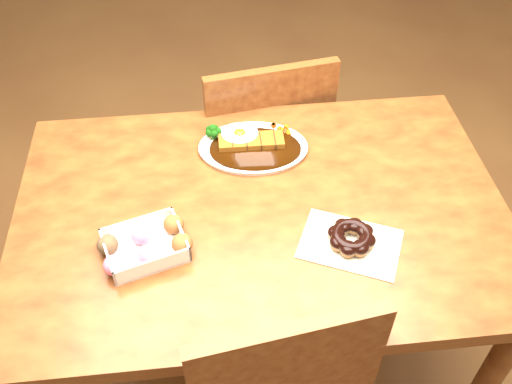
{
  "coord_description": "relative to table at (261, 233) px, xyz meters",
  "views": [
    {
      "loc": [
        -0.12,
        -0.94,
        1.77
      ],
      "look_at": [
        -0.01,
        -0.01,
        0.81
      ],
      "focal_mm": 40.0,
      "sensor_mm": 36.0,
      "label": 1
    }
  ],
  "objects": [
    {
      "name": "table",
      "position": [
        0.0,
        0.0,
        0.0
      ],
      "size": [
        1.2,
        0.8,
        0.75
      ],
      "color": "#532110",
      "rests_on": "ground"
    },
    {
      "name": "ground",
      "position": [
        0.0,
        0.0,
        -0.65
      ],
      "size": [
        6.0,
        6.0,
        0.0
      ],
      "primitive_type": "plane",
      "color": "brown",
      "rests_on": "ground"
    },
    {
      "name": "katsu_curry_plate",
      "position": [
        -0.0,
        0.22,
        0.11
      ],
      "size": [
        0.3,
        0.23,
        0.06
      ],
      "rotation": [
        0.0,
        0.0,
        -0.09
      ],
      "color": "white",
      "rests_on": "table"
    },
    {
      "name": "chair_far",
      "position": [
        0.06,
        0.54,
        -0.17
      ],
      "size": [
        0.48,
        0.48,
        0.87
      ],
      "rotation": [
        0.0,
        0.0,
        3.3
      ],
      "color": "#532110",
      "rests_on": "ground"
    },
    {
      "name": "pon_de_ring",
      "position": [
        0.19,
        -0.14,
        0.12
      ],
      "size": [
        0.27,
        0.24,
        0.04
      ],
      "rotation": [
        0.0,
        0.0,
        -0.43
      ],
      "color": "silver",
      "rests_on": "table"
    },
    {
      "name": "donut_box",
      "position": [
        -0.28,
        -0.11,
        0.12
      ],
      "size": [
        0.21,
        0.18,
        0.05
      ],
      "rotation": [
        0.0,
        0.0,
        0.3
      ],
      "color": "white",
      "rests_on": "table"
    }
  ]
}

